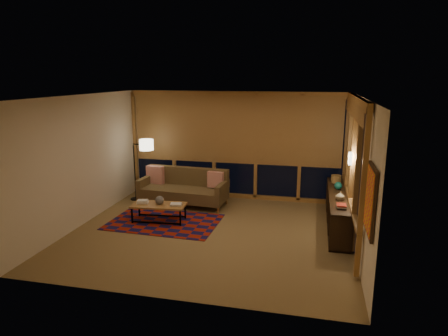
% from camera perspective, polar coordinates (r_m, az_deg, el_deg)
% --- Properties ---
extents(floor, '(5.50, 5.00, 0.01)m').
position_cam_1_polar(floor, '(8.12, -1.94, -9.19)').
color(floor, olive).
rests_on(floor, ground).
extents(ceiling, '(5.50, 5.00, 0.01)m').
position_cam_1_polar(ceiling, '(7.52, -2.11, 10.20)').
color(ceiling, '#F1E7C6').
rests_on(ceiling, walls).
extents(walls, '(5.51, 5.01, 2.70)m').
position_cam_1_polar(walls, '(7.71, -2.02, 0.13)').
color(walls, '#F2E4C5').
rests_on(walls, floor).
extents(window_wall_back, '(5.30, 0.16, 2.60)m').
position_cam_1_polar(window_wall_back, '(10.03, 1.55, 3.18)').
color(window_wall_back, '#B7813F').
rests_on(window_wall_back, walls).
extents(window_wall_right, '(0.16, 3.70, 2.60)m').
position_cam_1_polar(window_wall_right, '(8.08, 17.84, 0.10)').
color(window_wall_right, '#B7813F').
rests_on(window_wall_right, walls).
extents(wall_art, '(0.06, 0.74, 0.94)m').
position_cam_1_polar(wall_art, '(5.70, 20.14, -4.36)').
color(wall_art, red).
rests_on(wall_art, walls).
extents(wall_sconce, '(0.12, 0.18, 0.22)m').
position_cam_1_polar(wall_sconce, '(7.89, 17.59, 1.30)').
color(wall_sconce, '#FFF3CA').
rests_on(wall_sconce, walls).
extents(sofa, '(2.14, 0.98, 0.86)m').
position_cam_1_polar(sofa, '(9.69, -5.87, -2.83)').
color(sofa, brown).
rests_on(sofa, floor).
extents(pillow_left, '(0.47, 0.21, 0.45)m').
position_cam_1_polar(pillow_left, '(10.14, -9.77, -0.92)').
color(pillow_left, red).
rests_on(pillow_left, sofa).
extents(pillow_right, '(0.40, 0.18, 0.38)m').
position_cam_1_polar(pillow_right, '(9.54, -1.21, -1.83)').
color(pillow_right, red).
rests_on(pillow_right, sofa).
extents(area_rug, '(2.35, 1.60, 0.01)m').
position_cam_1_polar(area_rug, '(8.75, -8.53, -7.61)').
color(area_rug, maroon).
rests_on(area_rug, floor).
extents(coffee_table, '(1.19, 0.62, 0.38)m').
position_cam_1_polar(coffee_table, '(8.76, -9.26, -6.33)').
color(coffee_table, '#B7813F').
rests_on(coffee_table, floor).
extents(book_stack_a, '(0.27, 0.24, 0.07)m').
position_cam_1_polar(book_stack_a, '(8.83, -11.56, -4.73)').
color(book_stack_a, white).
rests_on(book_stack_a, coffee_table).
extents(book_stack_b, '(0.29, 0.25, 0.05)m').
position_cam_1_polar(book_stack_b, '(8.57, -6.86, -5.16)').
color(book_stack_b, white).
rests_on(book_stack_b, coffee_table).
extents(ceramic_pot, '(0.22, 0.22, 0.19)m').
position_cam_1_polar(ceramic_pot, '(8.68, -9.19, -4.53)').
color(ceramic_pot, '#2C2C2E').
rests_on(ceramic_pot, coffee_table).
extents(floor_lamp, '(0.55, 0.38, 1.56)m').
position_cam_1_polar(floor_lamp, '(10.23, -12.65, -0.18)').
color(floor_lamp, black).
rests_on(floor_lamp, floor).
extents(bookshelf, '(0.40, 2.77, 0.69)m').
position_cam_1_polar(bookshelf, '(8.69, 15.93, -5.75)').
color(bookshelf, black).
rests_on(bookshelf, floor).
extents(basket, '(0.23, 0.23, 0.17)m').
position_cam_1_polar(basket, '(9.42, 15.72, -1.52)').
color(basket, '#A7894B').
rests_on(basket, bookshelf).
extents(teal_bowl, '(0.20, 0.20, 0.17)m').
position_cam_1_polar(teal_bowl, '(8.87, 16.01, -2.46)').
color(teal_bowl, '#14685E').
rests_on(teal_bowl, bookshelf).
extents(vase, '(0.20, 0.20, 0.18)m').
position_cam_1_polar(vase, '(8.14, 16.26, -3.82)').
color(vase, tan).
rests_on(vase, bookshelf).
extents(shelf_book_stack, '(0.19, 0.24, 0.06)m').
position_cam_1_polar(shelf_book_stack, '(7.69, 16.42, -5.30)').
color(shelf_book_stack, white).
rests_on(shelf_book_stack, bookshelf).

